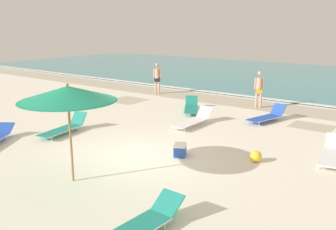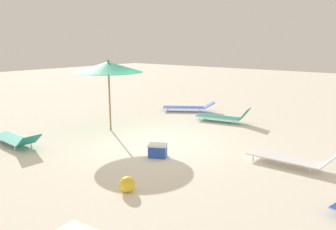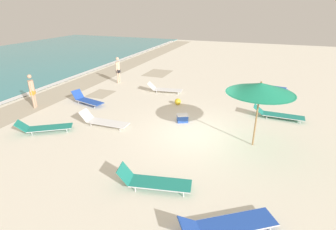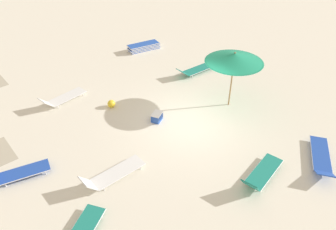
{
  "view_description": "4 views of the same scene",
  "coord_description": "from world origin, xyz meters",
  "px_view_note": "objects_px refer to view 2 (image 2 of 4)",
  "views": [
    {
      "loc": [
        7.22,
        -7.92,
        3.92
      ],
      "look_at": [
        0.33,
        1.25,
        1.13
      ],
      "focal_mm": 40.0,
      "sensor_mm": 36.0,
      "label": 1
    },
    {
      "loc": [
        7.6,
        6.54,
        3.1
      ],
      "look_at": [
        -0.01,
        0.5,
        0.96
      ],
      "focal_mm": 35.0,
      "sensor_mm": 36.0,
      "label": 2
    },
    {
      "loc": [
        -9.54,
        -2.23,
        4.99
      ],
      "look_at": [
        -0.45,
        1.11,
        0.9
      ],
      "focal_mm": 28.0,
      "sensor_mm": 36.0,
      "label": 3
    },
    {
      "loc": [
        -7.64,
        7.66,
        8.12
      ],
      "look_at": [
        -0.2,
        1.37,
        1.13
      ],
      "focal_mm": 35.0,
      "sensor_mm": 36.0,
      "label": 4
    }
  ],
  "objects_px": {
    "beach_umbrella": "(108,67)",
    "sun_lounger_mid_beach_solo": "(293,158)",
    "sun_lounger_near_water_left": "(224,117)",
    "sun_lounger_near_water_right": "(15,139)",
    "beach_ball": "(127,184)",
    "sun_lounger_mid_beach_pair_b": "(189,107)",
    "cooler_box": "(158,150)"
  },
  "relations": [
    {
      "from": "beach_umbrella",
      "to": "sun_lounger_mid_beach_solo",
      "type": "bearing_deg",
      "value": 94.37
    },
    {
      "from": "sun_lounger_near_water_left",
      "to": "sun_lounger_mid_beach_solo",
      "type": "bearing_deg",
      "value": 38.79
    },
    {
      "from": "sun_lounger_near_water_right",
      "to": "beach_ball",
      "type": "xyz_separation_m",
      "value": [
        0.14,
        5.04,
        -0.04
      ]
    },
    {
      "from": "sun_lounger_mid_beach_solo",
      "to": "sun_lounger_mid_beach_pair_b",
      "type": "xyz_separation_m",
      "value": [
        -4.04,
        -6.06,
        -0.01
      ]
    },
    {
      "from": "beach_ball",
      "to": "cooler_box",
      "type": "relative_size",
      "value": 0.56
    },
    {
      "from": "beach_ball",
      "to": "beach_umbrella",
      "type": "bearing_deg",
      "value": -127.97
    },
    {
      "from": "beach_umbrella",
      "to": "sun_lounger_near_water_left",
      "type": "xyz_separation_m",
      "value": [
        -3.67,
        2.59,
        -2.05
      ]
    },
    {
      "from": "sun_lounger_near_water_left",
      "to": "beach_ball",
      "type": "xyz_separation_m",
      "value": [
        6.86,
        1.5,
        -0.05
      ]
    },
    {
      "from": "cooler_box",
      "to": "beach_umbrella",
      "type": "bearing_deg",
      "value": -47.21
    },
    {
      "from": "sun_lounger_near_water_right",
      "to": "sun_lounger_mid_beach_pair_b",
      "type": "height_order",
      "value": "sun_lounger_near_water_right"
    },
    {
      "from": "sun_lounger_near_water_left",
      "to": "sun_lounger_mid_beach_solo",
      "type": "distance_m",
      "value": 4.93
    },
    {
      "from": "beach_umbrella",
      "to": "beach_ball",
      "type": "bearing_deg",
      "value": 52.03
    },
    {
      "from": "beach_umbrella",
      "to": "cooler_box",
      "type": "height_order",
      "value": "beach_umbrella"
    },
    {
      "from": "sun_lounger_mid_beach_pair_b",
      "to": "sun_lounger_mid_beach_solo",
      "type": "bearing_deg",
      "value": 22.43
    },
    {
      "from": "sun_lounger_mid_beach_pair_b",
      "to": "cooler_box",
      "type": "xyz_separation_m",
      "value": [
        5.65,
        2.9,
        -0.01
      ]
    },
    {
      "from": "sun_lounger_near_water_left",
      "to": "sun_lounger_mid_beach_solo",
      "type": "xyz_separation_m",
      "value": [
        3.19,
        3.76,
        -0.0
      ]
    },
    {
      "from": "sun_lounger_near_water_right",
      "to": "beach_ball",
      "type": "bearing_deg",
      "value": 90.65
    },
    {
      "from": "sun_lounger_near_water_right",
      "to": "beach_ball",
      "type": "relative_size",
      "value": 6.74
    },
    {
      "from": "sun_lounger_near_water_right",
      "to": "sun_lounger_mid_beach_pair_b",
      "type": "relative_size",
      "value": 1.0
    },
    {
      "from": "sun_lounger_mid_beach_solo",
      "to": "sun_lounger_near_water_right",
      "type": "bearing_deg",
      "value": -64.69
    },
    {
      "from": "sun_lounger_near_water_right",
      "to": "sun_lounger_mid_beach_solo",
      "type": "height_order",
      "value": "sun_lounger_mid_beach_solo"
    },
    {
      "from": "cooler_box",
      "to": "sun_lounger_mid_beach_pair_b",
      "type": "bearing_deg",
      "value": -90.66
    },
    {
      "from": "sun_lounger_near_water_left",
      "to": "sun_lounger_near_water_right",
      "type": "bearing_deg",
      "value": -38.68
    },
    {
      "from": "beach_umbrella",
      "to": "sun_lounger_near_water_right",
      "type": "xyz_separation_m",
      "value": [
        3.05,
        -0.95,
        -2.07
      ]
    },
    {
      "from": "sun_lounger_near_water_right",
      "to": "cooler_box",
      "type": "relative_size",
      "value": 3.81
    },
    {
      "from": "beach_ball",
      "to": "cooler_box",
      "type": "bearing_deg",
      "value": -156.32
    },
    {
      "from": "sun_lounger_mid_beach_pair_b",
      "to": "cooler_box",
      "type": "height_order",
      "value": "sun_lounger_mid_beach_pair_b"
    },
    {
      "from": "sun_lounger_mid_beach_solo",
      "to": "sun_lounger_mid_beach_pair_b",
      "type": "distance_m",
      "value": 7.29
    },
    {
      "from": "beach_umbrella",
      "to": "beach_ball",
      "type": "relative_size",
      "value": 7.39
    },
    {
      "from": "beach_ball",
      "to": "sun_lounger_near_water_left",
      "type": "bearing_deg",
      "value": -167.65
    },
    {
      "from": "beach_umbrella",
      "to": "sun_lounger_near_water_right",
      "type": "bearing_deg",
      "value": -17.27
    },
    {
      "from": "beach_ball",
      "to": "sun_lounger_mid_beach_solo",
      "type": "bearing_deg",
      "value": 148.43
    }
  ]
}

